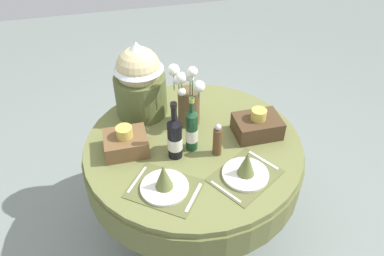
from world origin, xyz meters
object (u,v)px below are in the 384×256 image
(wine_bottle_left, at_px, (175,137))
(pepper_mill, at_px, (217,140))
(place_setting_right, at_px, (246,169))
(wine_bottle_centre, at_px, (192,130))
(woven_basket_side_right, at_px, (257,125))
(place_setting_left, at_px, (164,182))
(gift_tub_back_left, at_px, (139,77))
(flower_vase, at_px, (188,99))
(woven_basket_side_left, at_px, (126,142))
(dining_table, at_px, (193,161))

(wine_bottle_left, distance_m, pepper_mill, 0.23)
(place_setting_right, height_order, wine_bottle_centre, wine_bottle_centre)
(wine_bottle_left, relative_size, woven_basket_side_right, 1.35)
(place_setting_right, distance_m, wine_bottle_left, 0.40)
(wine_bottle_left, height_order, wine_bottle_centre, wine_bottle_left)
(place_setting_left, relative_size, place_setting_right, 1.01)
(wine_bottle_left, relative_size, gift_tub_back_left, 0.74)
(place_setting_left, bearing_deg, place_setting_right, -1.73)
(flower_vase, distance_m, woven_basket_side_left, 0.43)
(place_setting_left, xyz_separation_m, flower_vase, (0.23, 0.48, 0.13))
(dining_table, xyz_separation_m, wine_bottle_left, (-0.12, -0.08, 0.28))
(place_setting_left, bearing_deg, wine_bottle_left, 65.38)
(flower_vase, distance_m, gift_tub_back_left, 0.32)
(wine_bottle_left, xyz_separation_m, pepper_mill, (0.22, -0.04, -0.04))
(dining_table, relative_size, pepper_mill, 6.22)
(place_setting_right, relative_size, wine_bottle_left, 1.22)
(gift_tub_back_left, bearing_deg, dining_table, -56.77)
(dining_table, relative_size, wine_bottle_centre, 3.75)
(wine_bottle_centre, xyz_separation_m, woven_basket_side_left, (-0.35, 0.07, -0.07))
(dining_table, distance_m, place_setting_right, 0.42)
(woven_basket_side_right, bearing_deg, wine_bottle_left, -172.31)
(woven_basket_side_right, bearing_deg, pepper_mill, -158.88)
(place_setting_right, distance_m, flower_vase, 0.54)
(pepper_mill, xyz_separation_m, gift_tub_back_left, (-0.34, 0.48, 0.16))
(wine_bottle_centre, bearing_deg, pepper_mill, -32.11)
(flower_vase, xyz_separation_m, pepper_mill, (0.09, -0.29, -0.08))
(flower_vase, xyz_separation_m, wine_bottle_left, (-0.13, -0.26, -0.05))
(dining_table, height_order, woven_basket_side_right, woven_basket_side_right)
(woven_basket_side_left, bearing_deg, wine_bottle_left, -22.75)
(flower_vase, xyz_separation_m, gift_tub_back_left, (-0.25, 0.19, 0.07))
(place_setting_left, distance_m, gift_tub_back_left, 0.70)
(place_setting_left, height_order, flower_vase, flower_vase)
(place_setting_left, xyz_separation_m, woven_basket_side_right, (0.60, 0.29, 0.01))
(place_setting_left, relative_size, flower_vase, 1.05)
(wine_bottle_centre, xyz_separation_m, gift_tub_back_left, (-0.22, 0.40, 0.12))
(dining_table, distance_m, woven_basket_side_right, 0.43)
(dining_table, bearing_deg, woven_basket_side_left, 176.22)
(flower_vase, xyz_separation_m, woven_basket_side_right, (0.36, -0.19, -0.12))
(dining_table, height_order, place_setting_left, place_setting_left)
(dining_table, bearing_deg, gift_tub_back_left, 123.23)
(woven_basket_side_right, bearing_deg, flower_vase, 152.58)
(dining_table, relative_size, woven_basket_side_left, 5.42)
(dining_table, relative_size, woven_basket_side_right, 4.83)
(wine_bottle_left, bearing_deg, woven_basket_side_right, 7.69)
(dining_table, distance_m, gift_tub_back_left, 0.59)
(place_setting_left, distance_m, wine_bottle_left, 0.26)
(place_setting_left, xyz_separation_m, wine_bottle_centre, (0.20, 0.26, 0.08))
(place_setting_left, xyz_separation_m, place_setting_right, (0.42, -0.01, 0.00))
(flower_vase, relative_size, wine_bottle_left, 1.17)
(woven_basket_side_right, bearing_deg, place_setting_right, -120.59)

